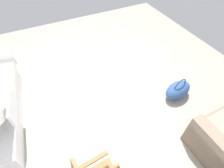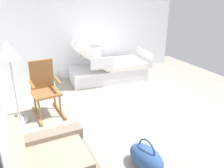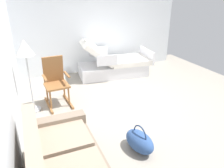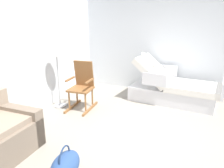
% 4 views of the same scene
% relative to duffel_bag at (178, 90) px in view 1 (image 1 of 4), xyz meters
% --- Properties ---
extents(ground_plane, '(6.38, 6.38, 0.00)m').
position_rel_duffel_bag_xyz_m(ground_plane, '(1.30, -0.71, -0.15)').
color(ground_plane, gray).
extents(duffel_bag, '(0.60, 0.41, 0.43)m').
position_rel_duffel_bag_xyz_m(duffel_bag, '(0.00, 0.00, 0.00)').
color(duffel_bag, '#2D4C84').
rests_on(duffel_bag, ground).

